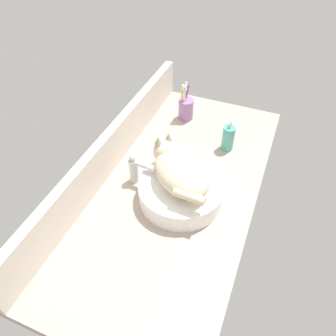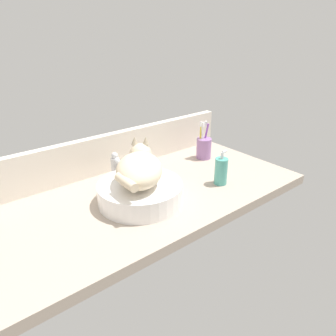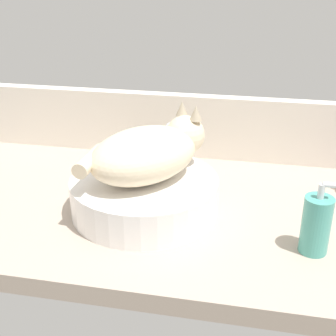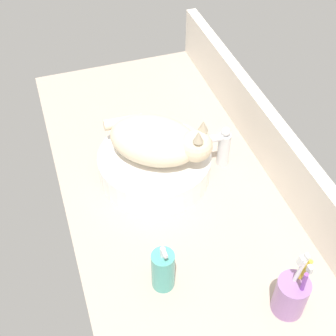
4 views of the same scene
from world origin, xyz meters
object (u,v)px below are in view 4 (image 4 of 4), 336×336
(sink_basin, at_px, (155,165))
(cat, at_px, (159,140))
(soap_dispenser, at_px, (163,270))
(toothbrush_cup, at_px, (291,295))
(faucet, at_px, (220,145))

(sink_basin, height_order, cat, cat)
(cat, relative_size, soap_dispenser, 2.06)
(sink_basin, relative_size, toothbrush_cup, 1.71)
(soap_dispenser, distance_m, toothbrush_cup, 0.29)
(sink_basin, distance_m, faucet, 0.20)
(cat, bearing_deg, faucet, 87.21)
(cat, distance_m, faucet, 0.19)
(sink_basin, height_order, faucet, faucet)
(sink_basin, distance_m, soap_dispenser, 0.36)
(sink_basin, xyz_separation_m, soap_dispenser, (0.35, -0.09, 0.02))
(cat, xyz_separation_m, faucet, (0.01, 0.18, -0.06))
(sink_basin, bearing_deg, cat, 55.89)
(cat, bearing_deg, sink_basin, -124.11)
(sink_basin, relative_size, soap_dispenser, 2.18)
(sink_basin, xyz_separation_m, cat, (0.01, 0.01, 0.10))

